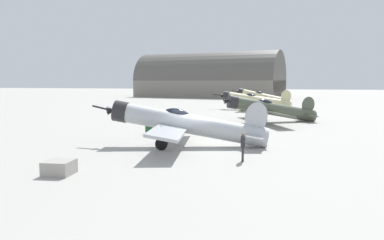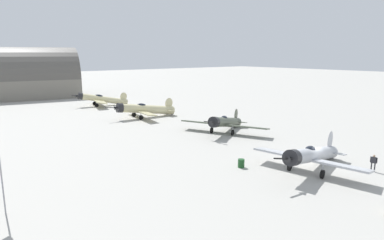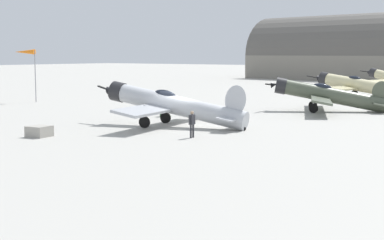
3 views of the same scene
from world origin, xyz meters
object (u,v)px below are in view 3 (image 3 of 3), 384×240
(windsock_mast, at_px, (25,54))
(airplane_mid_apron, at_px, (327,95))
(airplane_foreground, at_px, (172,105))
(fuel_drum, at_px, (164,112))
(ground_crew_mechanic, at_px, (192,122))
(equipment_crate, at_px, (39,131))
(airplane_far_line, at_px, (359,85))

(windsock_mast, bearing_deg, airplane_mid_apron, 106.41)
(airplane_foreground, relative_size, fuel_drum, 14.79)
(windsock_mast, bearing_deg, airplane_foreground, 73.16)
(ground_crew_mechanic, bearing_deg, fuel_drum, -49.53)
(equipment_crate, bearing_deg, fuel_drum, -175.51)
(airplane_far_line, bearing_deg, airplane_foreground, 94.77)
(ground_crew_mechanic, height_order, windsock_mast, windsock_mast)
(airplane_foreground, relative_size, equipment_crate, 8.58)
(ground_crew_mechanic, height_order, fuel_drum, ground_crew_mechanic)
(airplane_far_line, relative_size, equipment_crate, 8.87)
(airplane_mid_apron, distance_m, ground_crew_mechanic, 20.43)
(airplane_foreground, height_order, airplane_far_line, airplane_far_line)
(airplane_mid_apron, xyz_separation_m, ground_crew_mechanic, (20.42, -0.10, -0.47))
(equipment_crate, xyz_separation_m, windsock_mast, (-16.67, -22.19, 4.79))
(airplane_foreground, height_order, windsock_mast, windsock_mast)
(equipment_crate, relative_size, windsock_mast, 0.26)
(airplane_far_line, height_order, equipment_crate, airplane_far_line)
(fuel_drum, bearing_deg, windsock_mast, -98.04)
(airplane_far_line, distance_m, fuel_drum, 29.47)
(equipment_crate, height_order, windsock_mast, windsock_mast)
(airplane_foreground, xyz_separation_m, windsock_mast, (-7.77, -25.68, 3.58))
(airplane_mid_apron, bearing_deg, fuel_drum, 27.19)
(airplane_far_line, bearing_deg, equipment_crate, 90.53)
(ground_crew_mechanic, bearing_deg, airplane_mid_apron, -96.47)
(airplane_foreground, xyz_separation_m, equipment_crate, (8.90, -3.49, -1.21))
(equipment_crate, bearing_deg, windsock_mast, -126.92)
(airplane_mid_apron, height_order, equipment_crate, airplane_mid_apron)
(equipment_crate, distance_m, fuel_drum, 13.73)
(airplane_foreground, xyz_separation_m, airplane_mid_apron, (-16.68, 4.57, -0.09))
(airplane_foreground, bearing_deg, fuel_drum, -57.03)
(ground_crew_mechanic, bearing_deg, airplane_foreground, -46.07)
(airplane_foreground, bearing_deg, ground_crew_mechanic, 129.47)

